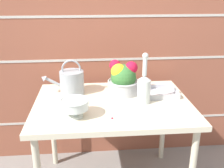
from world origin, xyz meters
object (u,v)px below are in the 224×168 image
at_px(watering_can, 71,82).
at_px(wire_tray, 158,93).
at_px(crystal_pedestal_bowl, 75,105).
at_px(flower_planter, 123,79).
at_px(glass_decanter, 144,87).

distance_m(watering_can, wire_tray, 0.66).
distance_m(crystal_pedestal_bowl, flower_planter, 0.49).
bearing_deg(crystal_pedestal_bowl, watering_can, 96.09).
relative_size(crystal_pedestal_bowl, wire_tray, 0.66).
distance_m(glass_decanter, wire_tray, 0.22).
bearing_deg(glass_decanter, crystal_pedestal_bowl, -159.88).
bearing_deg(glass_decanter, watering_can, 156.56).
relative_size(crystal_pedestal_bowl, glass_decanter, 0.51).
height_order(crystal_pedestal_bowl, wire_tray, crystal_pedestal_bowl).
height_order(watering_can, glass_decanter, glass_decanter).
distance_m(watering_can, flower_planter, 0.39).
relative_size(crystal_pedestal_bowl, flower_planter, 0.71).
bearing_deg(crystal_pedestal_bowl, wire_tray, 26.82).
bearing_deg(wire_tray, watering_can, 172.63).
height_order(flower_planter, glass_decanter, glass_decanter).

